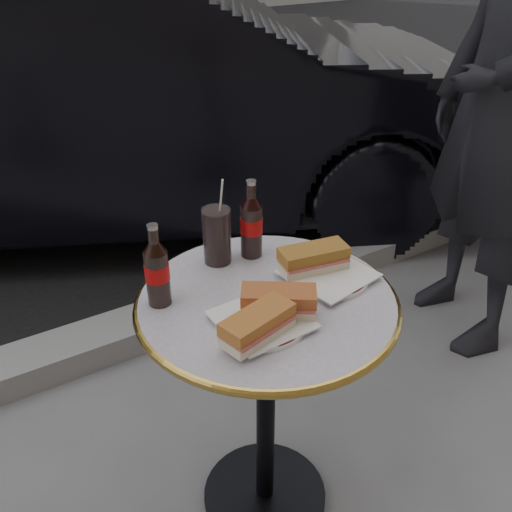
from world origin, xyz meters
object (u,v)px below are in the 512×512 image
plate_left (262,322)px  cola_bottle_left (156,265)px  pedestrian (508,107)px  plate_right (328,276)px  cola_glass (217,236)px  parked_car (126,95)px  bistro_table (266,410)px  cola_bottle_right (251,219)px

plate_left → cola_bottle_left: bearing=129.6°
plate_left → pedestrian: bearing=16.8°
plate_left → plate_right: 0.25m
cola_glass → parked_car: bearing=77.2°
plate_left → parked_car: parked_car is taller
bistro_table → cola_bottle_left: 0.53m
parked_car → pedestrian: pedestrian is taller
pedestrian → parked_car: bearing=-141.0°
bistro_table → cola_bottle_right: bearing=69.5°
parked_car → pedestrian: (0.77, -1.71, 0.24)m
cola_bottle_right → bistro_table: bearing=-110.5°
plate_left → parked_car: (0.45, 2.08, -0.05)m
cola_bottle_right → parked_car: (0.32, 1.82, -0.15)m
cola_bottle_left → cola_bottle_right: cola_bottle_right is taller
cola_bottle_left → parked_car: (0.61, 1.89, -0.14)m
plate_left → cola_bottle_right: 0.31m
cola_glass → plate_left: bearing=-98.5°
cola_bottle_right → pedestrian: size_ratio=0.11×
cola_glass → bistro_table: bearing=-84.0°
plate_right → cola_bottle_left: cola_bottle_left is taller
bistro_table → parked_car: parked_car is taller
cola_glass → parked_car: (0.41, 1.80, -0.12)m
cola_bottle_right → cola_glass: size_ratio=1.42×
cola_bottle_left → cola_glass: bearing=24.9°
cola_bottle_left → pedestrian: 1.40m
parked_car → cola_glass: bearing=-168.1°
cola_bottle_left → cola_glass: 0.22m
pedestrian → plate_right: bearing=-58.6°
parked_car → cola_bottle_right: bearing=-165.2°
plate_left → plate_right: same height
plate_left → cola_glass: cola_glass is taller
bistro_table → cola_glass: (-0.02, 0.20, 0.44)m
cola_glass → pedestrian: pedestrian is taller
plate_right → pedestrian: size_ratio=0.11×
bistro_table → cola_bottle_left: (-0.22, 0.11, 0.47)m
cola_bottle_right → cola_bottle_left: bearing=-165.4°
bistro_table → pedestrian: size_ratio=0.39×
bistro_table → cola_bottle_left: cola_bottle_left is taller
cola_glass → pedestrian: (1.18, 0.08, 0.13)m
cola_bottle_left → plate_right: bearing=-16.7°
cola_bottle_right → pedestrian: (1.09, 0.10, 0.10)m
plate_right → parked_car: size_ratio=0.05×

